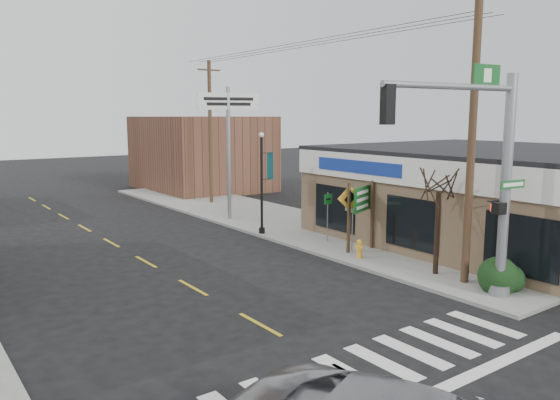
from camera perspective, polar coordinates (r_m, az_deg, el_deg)
ground at (r=12.46m, az=8.72°, el=-18.24°), size 140.00×140.00×0.00m
sidewalk_right at (r=27.38m, az=3.04°, el=-2.98°), size 6.00×38.00×0.13m
center_line at (r=18.56m, az=-9.11°, el=-9.01°), size 0.12×56.00×0.01m
crosswalk at (r=12.71m, az=7.39°, el=-17.60°), size 11.00×2.20×0.01m
thrift_store at (r=26.56m, az=22.14°, el=0.25°), size 12.00×14.00×4.00m
bldg_distant_right at (r=42.83m, az=-8.22°, el=4.88°), size 8.00×10.00×5.60m
traffic_signal_pole at (r=17.03m, az=21.21°, el=3.54°), size 5.49×0.40×6.95m
guide_sign at (r=22.57m, az=8.51°, el=-0.65°), size 1.64×0.14×2.87m
fire_hydrant at (r=21.65m, az=8.29°, el=-4.97°), size 0.23×0.23×0.74m
ped_crossing_sign at (r=22.31m, az=7.27°, el=-0.67°), size 1.06×0.08×2.74m
lamp_post at (r=25.55m, az=-1.82°, el=2.62°), size 0.62×0.49×4.76m
dance_center_sign at (r=29.24m, az=-5.43°, el=8.26°), size 3.30×0.21×7.02m
bare_tree at (r=19.54m, az=16.34°, el=2.38°), size 2.19×2.19×4.39m
shrub_front at (r=18.74m, az=21.84°, el=-7.45°), size 1.27×1.27×0.95m
shrub_back at (r=22.50m, az=15.44°, el=-4.74°), size 0.99×0.99×0.75m
utility_pole_near at (r=18.73m, az=19.47°, el=7.05°), size 1.73×0.26×9.96m
utility_pole_far at (r=35.11m, az=-7.30°, el=7.18°), size 1.55×0.23×8.93m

